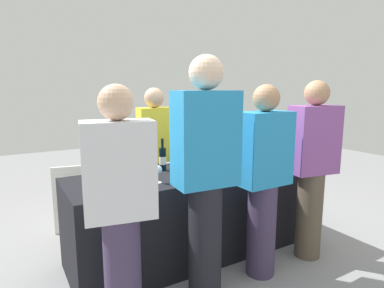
{
  "coord_description": "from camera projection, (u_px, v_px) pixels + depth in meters",
  "views": [
    {
      "loc": [
        -1.46,
        -2.48,
        1.54
      ],
      "look_at": [
        0.0,
        0.0,
        1.04
      ],
      "focal_mm": 30.54,
      "sensor_mm": 36.0,
      "label": 1
    }
  ],
  "objects": [
    {
      "name": "wine_glass_4",
      "position": [
        231.0,
        158.0,
        3.09
      ],
      "size": [
        0.07,
        0.07,
        0.13
      ],
      "color": "silver",
      "rests_on": "tasting_table"
    },
    {
      "name": "guest_2",
      "position": [
        263.0,
        177.0,
        2.6
      ],
      "size": [
        0.43,
        0.24,
        1.56
      ],
      "rotation": [
        0.0,
        0.0,
        0.01
      ],
      "color": "#3F3351",
      "rests_on": "ground_plane"
    },
    {
      "name": "wine_glass_3",
      "position": [
        223.0,
        158.0,
        3.03
      ],
      "size": [
        0.07,
        0.07,
        0.14
      ],
      "color": "silver",
      "rests_on": "tasting_table"
    },
    {
      "name": "server_pouring",
      "position": [
        155.0,
        153.0,
        3.47
      ],
      "size": [
        0.36,
        0.21,
        1.54
      ],
      "rotation": [
        0.0,
        0.0,
        3.09
      ],
      "color": "black",
      "rests_on": "ground_plane"
    },
    {
      "name": "wine_bottle_1",
      "position": [
        163.0,
        159.0,
        2.97
      ],
      "size": [
        0.07,
        0.07,
        0.29
      ],
      "color": "black",
      "rests_on": "tasting_table"
    },
    {
      "name": "wine_bottle_5",
      "position": [
        238.0,
        148.0,
        3.44
      ],
      "size": [
        0.07,
        0.07,
        0.32
      ],
      "color": "black",
      "rests_on": "tasting_table"
    },
    {
      "name": "menu_board",
      "position": [
        78.0,
        199.0,
        3.48
      ],
      "size": [
        0.49,
        0.13,
        0.73
      ],
      "primitive_type": "cube",
      "rotation": [
        0.0,
        0.0,
        -0.21
      ],
      "color": "white",
      "rests_on": "ground_plane"
    },
    {
      "name": "wine_bottle_0",
      "position": [
        114.0,
        165.0,
        2.68
      ],
      "size": [
        0.07,
        0.07,
        0.33
      ],
      "color": "black",
      "rests_on": "tasting_table"
    },
    {
      "name": "wine_glass_5",
      "position": [
        250.0,
        157.0,
        3.07
      ],
      "size": [
        0.07,
        0.07,
        0.14
      ],
      "color": "silver",
      "rests_on": "tasting_table"
    },
    {
      "name": "wine_bottle_4",
      "position": [
        227.0,
        153.0,
        3.22
      ],
      "size": [
        0.08,
        0.08,
        0.31
      ],
      "color": "black",
      "rests_on": "tasting_table"
    },
    {
      "name": "guest_1",
      "position": [
        205.0,
        174.0,
        2.26
      ],
      "size": [
        0.45,
        0.27,
        1.75
      ],
      "rotation": [
        0.0,
        0.0,
        -0.08
      ],
      "color": "black",
      "rests_on": "ground_plane"
    },
    {
      "name": "guest_3",
      "position": [
        312.0,
        165.0,
        2.88
      ],
      "size": [
        0.45,
        0.3,
        1.6
      ],
      "rotation": [
        0.0,
        0.0,
        -0.18
      ],
      "color": "brown",
      "rests_on": "ground_plane"
    },
    {
      "name": "wine_bottle_2",
      "position": [
        195.0,
        154.0,
        3.15
      ],
      "size": [
        0.07,
        0.07,
        0.32
      ],
      "color": "black",
      "rests_on": "tasting_table"
    },
    {
      "name": "ground_plane",
      "position": [
        192.0,
        252.0,
        3.1
      ],
      "size": [
        12.0,
        12.0,
        0.0
      ],
      "primitive_type": "plane",
      "color": "gray"
    },
    {
      "name": "guest_0",
      "position": [
        120.0,
        206.0,
        1.95
      ],
      "size": [
        0.45,
        0.31,
        1.56
      ],
      "rotation": [
        0.0,
        0.0,
        -0.19
      ],
      "color": "#3F3351",
      "rests_on": "ground_plane"
    },
    {
      "name": "wine_glass_0",
      "position": [
        107.0,
        173.0,
        2.47
      ],
      "size": [
        0.07,
        0.07,
        0.15
      ],
      "color": "silver",
      "rests_on": "tasting_table"
    },
    {
      "name": "tasting_table",
      "position": [
        192.0,
        212.0,
        3.03
      ],
      "size": [
        2.21,
        0.76,
        0.79
      ],
      "primitive_type": "cube",
      "color": "black",
      "rests_on": "ground_plane"
    },
    {
      "name": "wine_glass_2",
      "position": [
        206.0,
        165.0,
        2.78
      ],
      "size": [
        0.07,
        0.07,
        0.14
      ],
      "color": "silver",
      "rests_on": "tasting_table"
    },
    {
      "name": "wine_bottle_3",
      "position": [
        201.0,
        152.0,
        3.22
      ],
      "size": [
        0.07,
        0.07,
        0.32
      ],
      "color": "black",
      "rests_on": "tasting_table"
    },
    {
      "name": "wine_glass_1",
      "position": [
        158.0,
        170.0,
        2.58
      ],
      "size": [
        0.07,
        0.07,
        0.14
      ],
      "color": "silver",
      "rests_on": "tasting_table"
    }
  ]
}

